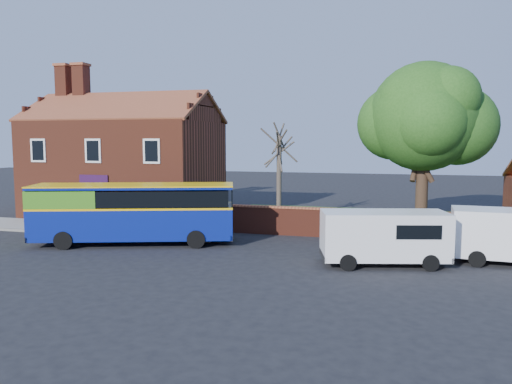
% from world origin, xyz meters
% --- Properties ---
extents(ground, '(120.00, 120.00, 0.00)m').
position_xyz_m(ground, '(0.00, 0.00, 0.00)').
color(ground, black).
rests_on(ground, ground).
extents(pavement, '(18.00, 3.50, 0.12)m').
position_xyz_m(pavement, '(-7.00, 5.75, 0.06)').
color(pavement, gray).
rests_on(pavement, ground).
extents(kerb, '(18.00, 0.15, 0.14)m').
position_xyz_m(kerb, '(-7.00, 4.00, 0.07)').
color(kerb, slate).
rests_on(kerb, ground).
extents(grass_strip, '(26.00, 12.00, 0.04)m').
position_xyz_m(grass_strip, '(13.00, 13.00, 0.02)').
color(grass_strip, '#426B28').
rests_on(grass_strip, ground).
extents(shop_building, '(12.30, 8.13, 10.50)m').
position_xyz_m(shop_building, '(-7.02, 11.50, 3.41)').
color(shop_building, brown).
rests_on(shop_building, ground).
extents(boundary_wall, '(22.00, 0.38, 1.60)m').
position_xyz_m(boundary_wall, '(13.00, 7.00, 0.81)').
color(boundary_wall, maroon).
rests_on(boundary_wall, ground).
extents(bus, '(10.28, 5.49, 3.04)m').
position_xyz_m(bus, '(-1.89, 2.55, 1.73)').
color(bus, navy).
rests_on(bus, ground).
extents(van_near, '(5.54, 3.27, 2.28)m').
position_xyz_m(van_near, '(10.72, 1.54, 1.28)').
color(van_near, white).
rests_on(van_near, ground).
extents(large_tree, '(8.03, 6.35, 9.79)m').
position_xyz_m(large_tree, '(12.79, 11.24, 6.41)').
color(large_tree, black).
rests_on(large_tree, ground).
extents(bare_tree, '(2.26, 2.70, 6.03)m').
position_xyz_m(bare_tree, '(4.10, 10.83, 3.10)').
color(bare_tree, '#4C4238').
rests_on(bare_tree, ground).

